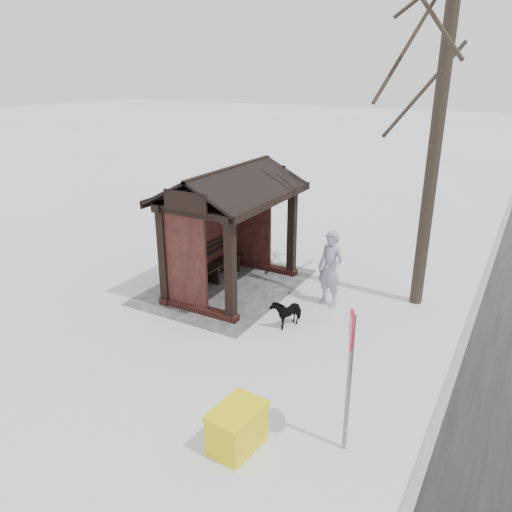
{
  "coord_description": "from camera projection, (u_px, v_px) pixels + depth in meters",
  "views": [
    {
      "loc": [
        9.72,
        6.17,
        5.23
      ],
      "look_at": [
        0.23,
        0.8,
        1.1
      ],
      "focal_mm": 35.0,
      "sensor_mm": 36.0,
      "label": 1
    }
  ],
  "objects": [
    {
      "name": "road_sign",
      "position": [
        350.0,
        352.0,
        6.76
      ],
      "size": [
        0.54,
        0.24,
        2.24
      ],
      "rotation": [
        0.0,
        0.0,
        0.38
      ],
      "color": "slate",
      "rests_on": "ground"
    },
    {
      "name": "ground",
      "position": [
        233.0,
        288.0,
        12.61
      ],
      "size": [
        120.0,
        120.0,
        0.0
      ],
      "primitive_type": "plane",
      "color": "white",
      "rests_on": "ground"
    },
    {
      "name": "grit_bin",
      "position": [
        238.0,
        428.0,
        7.24
      ],
      "size": [
        0.92,
        0.68,
        0.67
      ],
      "rotation": [
        0.0,
        0.0,
        -0.1
      ],
      "color": "yellow",
      "rests_on": "ground"
    },
    {
      "name": "trampled_patch",
      "position": [
        226.0,
        286.0,
        12.7
      ],
      "size": [
        4.2,
        3.2,
        0.02
      ],
      "primitive_type": "cube",
      "color": "gray",
      "rests_on": "ground"
    },
    {
      "name": "tree_near",
      "position": [
        451.0,
        17.0,
        9.72
      ],
      "size": [
        3.42,
        3.42,
        9.03
      ],
      "color": "black",
      "rests_on": "ground"
    },
    {
      "name": "kerb",
      "position": [
        464.0,
        343.0,
        10.08
      ],
      "size": [
        120.0,
        0.15,
        0.06
      ],
      "primitive_type": "cube",
      "color": "gray",
      "rests_on": "ground"
    },
    {
      "name": "pedestrian",
      "position": [
        330.0,
        269.0,
        11.47
      ],
      "size": [
        0.6,
        0.75,
        1.79
      ],
      "primitive_type": "imported",
      "rotation": [
        0.0,
        0.0,
        1.28
      ],
      "color": "#9D96B0",
      "rests_on": "ground"
    },
    {
      "name": "bus_shelter",
      "position": [
        226.0,
        204.0,
        11.92
      ],
      "size": [
        3.6,
        2.4,
        3.09
      ],
      "color": "#3A1A15",
      "rests_on": "ground"
    },
    {
      "name": "dog",
      "position": [
        287.0,
        312.0,
        10.72
      ],
      "size": [
        0.82,
        0.55,
        0.63
      ],
      "primitive_type": "imported",
      "rotation": [
        0.0,
        0.0,
        1.27
      ],
      "color": "black",
      "rests_on": "ground"
    }
  ]
}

